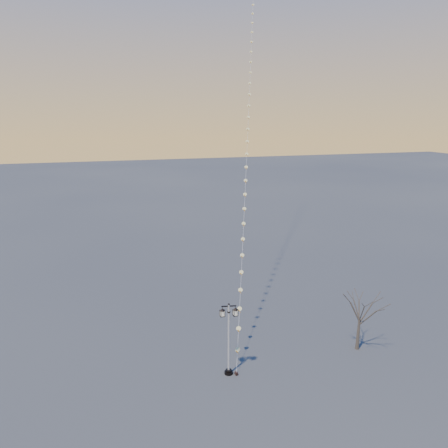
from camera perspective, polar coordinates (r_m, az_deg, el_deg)
name	(u,v)px	position (r m, az deg, el deg)	size (l,w,h in m)	color
ground	(261,377)	(30.48, 4.91, -19.74)	(300.00, 300.00, 0.00)	#434443
street_lamp	(229,336)	(29.25, 0.64, -14.68)	(1.30, 0.61, 5.18)	black
bare_tree	(360,310)	(33.49, 17.75, -10.91)	(2.75, 2.75, 4.56)	#494032
kite_train	(249,97)	(46.47, 3.32, 16.64)	(16.24, 39.53, 38.11)	black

